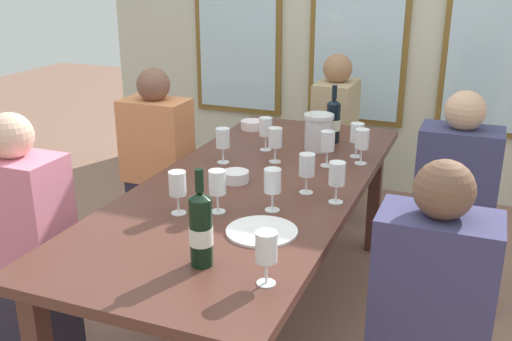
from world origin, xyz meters
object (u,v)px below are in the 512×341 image
wine_glass_2 (266,250)px  wine_glass_8 (357,134)px  wine_bottle_1 (333,121)px  wine_glass_9 (307,166)px  wine_glass_3 (178,186)px  wine_glass_1 (217,184)px  wine_glass_5 (362,140)px  wine_glass_10 (266,128)px  metal_pitcher (318,132)px  seated_person_3 (453,207)px  wine_bottle_0 (201,229)px  tasting_bowl_0 (236,177)px  seated_person_4 (334,141)px  wine_glass_0 (273,183)px  seated_person_2 (158,167)px  wine_glass_7 (337,175)px  wine_glass_4 (275,139)px  dining_table (254,198)px  seated_person_0 (26,246)px  seated_person_1 (428,326)px  wine_glass_11 (223,140)px  white_plate_0 (262,231)px  wine_glass_6 (328,142)px  tasting_bowl_1 (252,125)px

wine_glass_2 → wine_glass_8: bearing=90.9°
wine_bottle_1 → wine_glass_9: (0.09, -0.77, 0.00)m
wine_glass_3 → wine_glass_1: bearing=27.0°
wine_glass_5 → wine_glass_10: bearing=176.3°
wine_glass_1 → wine_glass_2: same height
metal_pitcher → seated_person_3: seated_person_3 is taller
wine_bottle_0 → seated_person_3: bearing=61.8°
tasting_bowl_0 → wine_glass_9: size_ratio=0.69×
wine_glass_1 → seated_person_4: 1.84m
wine_glass_10 → tasting_bowl_0: bearing=-85.0°
wine_glass_0 → seated_person_2: 1.34m
wine_glass_7 → wine_glass_4: bearing=136.2°
dining_table → tasting_bowl_0: size_ratio=18.54×
wine_glass_3 → seated_person_4: (0.15, 1.88, -0.33)m
wine_bottle_1 → wine_glass_5: (0.22, -0.31, 0.00)m
wine_glass_3 → seated_person_0: (-0.69, -0.12, -0.33)m
wine_bottle_0 → wine_glass_3: (-0.27, 0.33, -0.01)m
wine_glass_0 → wine_glass_3: same height
wine_glass_4 → wine_glass_3: bearing=-100.7°
wine_glass_1 → wine_glass_4: size_ratio=1.00×
wine_bottle_0 → wine_bottle_1: bearing=88.4°
wine_bottle_1 → wine_glass_1: size_ratio=1.79×
wine_glass_8 → seated_person_2: size_ratio=0.16×
tasting_bowl_0 → wine_glass_10: bearing=95.0°
wine_glass_10 → seated_person_1: size_ratio=0.16×
wine_glass_2 → wine_glass_11: (-0.60, 1.00, 0.00)m
wine_bottle_1 → wine_glass_5: 0.38m
wine_bottle_1 → wine_glass_8: size_ratio=1.79×
wine_glass_7 → seated_person_3: size_ratio=0.16×
seated_person_3 → metal_pitcher: bearing=179.0°
wine_glass_0 → metal_pitcher: bearing=93.7°
metal_pitcher → seated_person_3: 0.77m
wine_glass_5 → wine_glass_8: same height
white_plate_0 → seated_person_1: 0.66m
wine_glass_1 → wine_glass_6: (0.25, 0.70, 0.00)m
wine_glass_0 → seated_person_4: seated_person_4 is taller
wine_glass_0 → wine_glass_7: 0.27m
dining_table → wine_glass_0: size_ratio=12.72×
dining_table → seated_person_0: (-0.83, -0.54, -0.14)m
wine_bottle_1 → seated_person_3: size_ratio=0.28×
wine_glass_3 → wine_glass_5: 1.01m
tasting_bowl_1 → wine_glass_11: 0.63m
wine_glass_8 → seated_person_1: seated_person_1 is taller
wine_glass_8 → seated_person_0: (-1.17, -1.08, -0.34)m
wine_glass_3 → seated_person_3: (0.98, 0.99, -0.33)m
wine_glass_4 → wine_glass_11: 0.25m
tasting_bowl_1 → white_plate_0: bearing=-66.5°
tasting_bowl_1 → wine_glass_4: bearing=-57.3°
wine_bottle_1 → seated_person_3: bearing=-14.8°
dining_table → wine_bottle_0: wine_bottle_0 is taller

